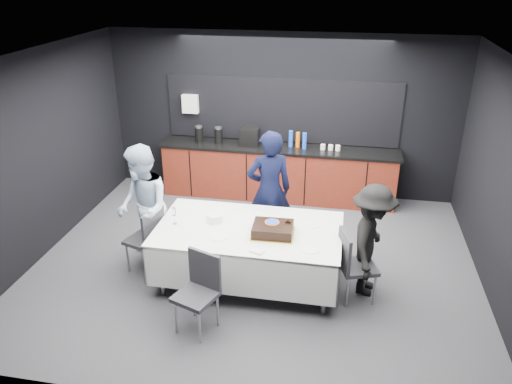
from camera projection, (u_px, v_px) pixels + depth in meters
The scene contains 18 objects.
ground at pixel (255, 263), 6.94m from camera, with size 6.00×6.00×0.00m, color #3E3E42.
room_shell at pixel (255, 136), 6.15m from camera, with size 6.04×5.04×2.82m.
kitchenette at pixel (277, 168), 8.68m from camera, with size 4.10×0.64×2.05m.
party_table at pixel (249, 238), 6.31m from camera, with size 2.32×1.32×0.78m.
cake_assembly at pixel (273, 229), 6.09m from camera, with size 0.54×0.45×0.17m.
plate_stack at pixel (215, 218), 6.40m from camera, with size 0.21×0.21×0.10m, color white.
loose_plate_near at pixel (219, 237), 6.05m from camera, with size 0.22×0.22×0.01m, color white.
loose_plate_right_a at pixel (313, 225), 6.31m from camera, with size 0.18×0.18×0.01m, color white.
loose_plate_right_b at pixel (310, 250), 5.77m from camera, with size 0.20×0.20×0.01m, color white.
loose_plate_far at pixel (254, 216), 6.54m from camera, with size 0.22×0.22×0.01m, color white.
fork_pile at pixel (257, 251), 5.73m from camera, with size 0.15×0.09×0.02m, color white.
champagne_flute at pixel (174, 213), 6.28m from camera, with size 0.06×0.06×0.22m.
chair_left at pixel (148, 236), 6.56m from camera, with size 0.53×0.53×0.92m.
chair_right at pixel (352, 261), 6.00m from camera, with size 0.53×0.53×0.92m.
chair_near at pixel (200, 286), 5.54m from camera, with size 0.54×0.54×0.92m.
person_center at pixel (269, 191), 7.02m from camera, with size 0.64×0.42×1.76m, color black.
person_left at pixel (143, 208), 6.59m from camera, with size 0.83×0.65×1.71m, color #A9BDD5.
person_right at pixel (371, 241), 6.07m from camera, with size 0.94×0.54×1.45m, color black.
Camera 1 is at (1.09, -5.76, 3.83)m, focal length 35.00 mm.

